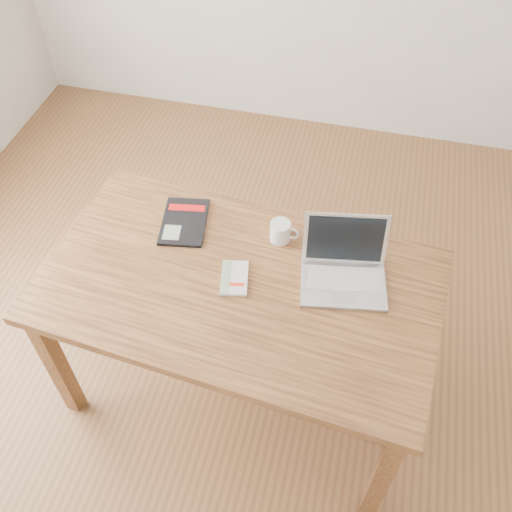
% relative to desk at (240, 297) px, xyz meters
% --- Properties ---
extents(room, '(4.04, 4.04, 2.70)m').
position_rel_desk_xyz_m(room, '(-0.06, 0.09, 0.69)').
color(room, brown).
rests_on(room, ground).
extents(desk, '(1.56, 0.99, 0.75)m').
position_rel_desk_xyz_m(desk, '(0.00, 0.00, 0.00)').
color(desk, '#57351A').
rests_on(desk, ground).
extents(white_guidebook, '(0.13, 0.18, 0.01)m').
position_rel_desk_xyz_m(white_guidebook, '(-0.02, 0.01, 0.10)').
color(white_guidebook, beige).
rests_on(white_guidebook, desk).
extents(black_guidebook, '(0.22, 0.29, 0.01)m').
position_rel_desk_xyz_m(black_guidebook, '(-0.30, 0.25, 0.10)').
color(black_guidebook, black).
rests_on(black_guidebook, desk).
extents(laptop, '(0.36, 0.33, 0.22)m').
position_rel_desk_xyz_m(laptop, '(0.37, 0.12, 0.14)').
color(laptop, silver).
rests_on(laptop, desk).
extents(coffee_mug, '(0.12, 0.08, 0.09)m').
position_rel_desk_xyz_m(coffee_mug, '(0.10, 0.25, 0.13)').
color(coffee_mug, white).
rests_on(coffee_mug, desk).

